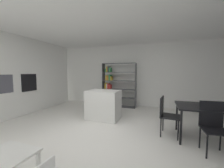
% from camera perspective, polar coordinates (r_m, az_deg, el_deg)
% --- Properties ---
extents(ground_plane, '(10.24, 10.24, 0.00)m').
position_cam_1_polar(ground_plane, '(3.59, -5.73, -19.64)').
color(ground_plane, silver).
extents(ceiling_slab, '(7.43, 6.43, 0.06)m').
position_cam_1_polar(ceiling_slab, '(3.50, -6.14, 25.70)').
color(ceiling_slab, white).
rests_on(ceiling_slab, ground_plane).
extents(back_partition, '(7.43, 0.06, 2.71)m').
position_cam_1_polar(back_partition, '(6.30, 6.57, 3.54)').
color(back_partition, white).
rests_on(back_partition, ground_plane).
extents(tall_cabinet_run_left, '(0.61, 5.81, 2.71)m').
position_cam_1_polar(tall_cabinet_run_left, '(5.60, -38.74, 2.39)').
color(tall_cabinet_run_left, white).
rests_on(tall_cabinet_run_left, ground_plane).
extents(built_in_oven, '(0.06, 0.57, 0.61)m').
position_cam_1_polar(built_in_oven, '(5.76, -30.82, 0.55)').
color(built_in_oven, black).
rests_on(built_in_oven, ground_plane).
extents(kitchen_island, '(1.00, 0.74, 0.91)m').
position_cam_1_polar(kitchen_island, '(4.51, -3.49, -8.43)').
color(kitchen_island, white).
rests_on(kitchen_island, ground_plane).
extents(open_bookshelf, '(1.47, 0.33, 1.88)m').
position_cam_1_polar(open_bookshelf, '(6.06, 1.45, -0.11)').
color(open_bookshelf, '#4C4C51').
rests_on(open_bookshelf, ground_plane).
extents(child_table, '(0.59, 0.47, 0.52)m').
position_cam_1_polar(child_table, '(2.26, -36.80, -23.96)').
color(child_table, white).
rests_on(child_table, ground_plane).
extents(dining_table, '(1.16, 0.91, 0.75)m').
position_cam_1_polar(dining_table, '(3.67, 34.06, -8.67)').
color(dining_table, black).
rests_on(dining_table, ground_plane).
extents(dining_chair_near, '(0.43, 0.44, 0.94)m').
position_cam_1_polar(dining_chair_near, '(3.25, 36.00, -12.81)').
color(dining_chair_near, black).
rests_on(dining_chair_near, ground_plane).
extents(dining_chair_island_side, '(0.48, 0.51, 0.90)m').
position_cam_1_polar(dining_chair_island_side, '(3.59, 21.31, -10.73)').
color(dining_chair_island_side, black).
rests_on(dining_chair_island_side, ground_plane).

